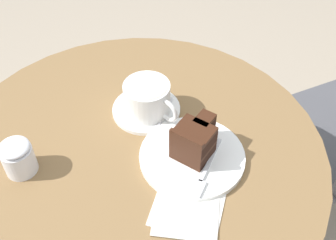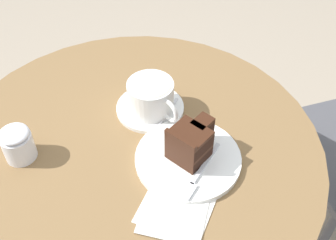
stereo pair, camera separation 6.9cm
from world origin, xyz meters
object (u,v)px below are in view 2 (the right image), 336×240
(sugar_pot, at_px, (18,144))
(cake_slice, at_px, (191,143))
(saucer, at_px, (150,108))
(teaspoon, at_px, (164,119))
(fork, at_px, (197,176))
(coffee_cup, at_px, (151,96))
(napkin, at_px, (176,208))
(cake_plate, at_px, (188,159))

(sugar_pot, bearing_deg, cake_slice, 46.80)
(saucer, bearing_deg, teaspoon, -5.29)
(teaspoon, xyz_separation_m, sugar_pot, (-0.12, -0.27, 0.03))
(cake_slice, distance_m, fork, 0.06)
(coffee_cup, height_order, napkin, coffee_cup)
(coffee_cup, distance_m, cake_slice, 0.15)
(cake_plate, relative_size, cake_slice, 2.15)
(cake_slice, relative_size, napkin, 0.55)
(fork, relative_size, sugar_pot, 1.97)
(coffee_cup, height_order, cake_plate, coffee_cup)
(cake_slice, xyz_separation_m, napkin, (0.07, -0.10, -0.04))
(napkin, bearing_deg, cake_slice, 123.67)
(cake_plate, relative_size, sugar_pot, 2.82)
(saucer, bearing_deg, napkin, -30.23)
(fork, bearing_deg, napkin, -3.06)
(saucer, bearing_deg, sugar_pot, -104.21)
(coffee_cup, relative_size, cake_plate, 0.64)
(cake_plate, xyz_separation_m, cake_slice, (-0.00, 0.01, 0.04))
(saucer, height_order, napkin, saucer)
(cake_slice, xyz_separation_m, fork, (0.05, -0.03, -0.03))
(cake_plate, height_order, fork, fork)
(cake_plate, relative_size, fork, 1.43)
(coffee_cup, distance_m, cake_plate, 0.16)
(fork, bearing_deg, cake_slice, -139.38)
(teaspoon, height_order, cake_plate, teaspoon)
(sugar_pot, bearing_deg, cake_plate, 45.93)
(cake_slice, bearing_deg, fork, -31.46)
(coffee_cup, distance_m, sugar_pot, 0.28)
(cake_slice, height_order, napkin, cake_slice)
(coffee_cup, relative_size, sugar_pot, 1.82)
(teaspoon, xyz_separation_m, napkin, (0.17, -0.13, -0.01))
(fork, distance_m, sugar_pot, 0.35)
(saucer, distance_m, cake_plate, 0.16)
(coffee_cup, height_order, cake_slice, cake_slice)
(saucer, relative_size, coffee_cup, 1.11)
(saucer, relative_size, cake_plate, 0.71)
(saucer, xyz_separation_m, cake_slice, (0.16, -0.03, 0.04))
(cake_plate, bearing_deg, saucer, 166.58)
(saucer, bearing_deg, fork, -16.42)
(coffee_cup, bearing_deg, cake_plate, -13.35)
(cake_slice, relative_size, sugar_pot, 1.31)
(fork, bearing_deg, sugar_pot, -70.12)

